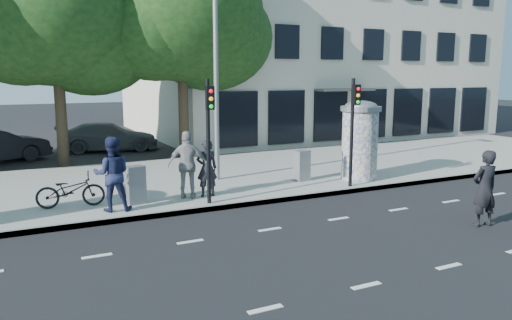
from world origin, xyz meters
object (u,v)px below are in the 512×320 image
street_lamp (216,39)px  man_road (485,188)px  ped_e (188,165)px  ad_column_right (360,138)px  bicycle (71,190)px  traffic_pole_near (209,128)px  traffic_pole_far (353,121)px  car_right (108,137)px  ped_b (207,168)px  ped_c (112,174)px  cabinet_left (135,185)px  cabinet_right (302,166)px

street_lamp → man_road: bearing=-61.3°
ped_e → man_road: bearing=159.8°
ad_column_right → bicycle: 9.32m
man_road → traffic_pole_near: bearing=-32.7°
traffic_pole_far → car_right: (-5.33, 12.20, -1.55)m
traffic_pole_near → ped_b: 1.52m
ped_c → bicycle: 1.38m
street_lamp → bicycle: 6.60m
traffic_pole_near → traffic_pole_far: size_ratio=1.00×
street_lamp → man_road: 9.16m
traffic_pole_far → ped_b: traffic_pole_far is taller
man_road → ped_e: bearing=-36.0°
car_right → cabinet_left: bearing=-177.1°
ped_b → bicycle: 3.75m
traffic_pole_far → ped_e: bearing=170.5°
ped_c → street_lamp: bearing=-135.8°
ad_column_right → street_lamp: bearing=156.3°
bicycle → cabinet_right: cabinet_right is taller
cabinet_left → cabinet_right: 5.70m
ped_e → car_right: bearing=-66.3°
man_road → car_right: 17.67m
cabinet_left → car_right: 11.36m
ped_c → ped_e: bearing=-156.8°
street_lamp → cabinet_right: bearing=-29.6°
street_lamp → ped_c: 5.87m
street_lamp → car_right: street_lamp is taller
street_lamp → ped_b: street_lamp is taller
ad_column_right → ped_e: size_ratio=1.37×
traffic_pole_far → car_right: traffic_pole_far is taller
ped_b → ped_e: 0.58m
traffic_pole_near → ped_e: bearing=111.0°
cabinet_right → ped_e: bearing=179.5°
ad_column_right → ped_e: bearing=-179.5°
street_lamp → ped_e: bearing=-131.0°
man_road → traffic_pole_far: bearing=-75.6°
traffic_pole_near → cabinet_right: size_ratio=3.34×
street_lamp → cabinet_left: street_lamp is taller
ped_c → car_right: (1.98, 11.74, -0.44)m
ped_b → ad_column_right: bearing=-170.9°
ped_b → cabinet_right: size_ratio=1.64×
traffic_pole_far → ped_e: traffic_pole_far is taller
ped_b → car_right: bearing=-77.8°
traffic_pole_far → cabinet_left: (-6.63, 0.91, -1.55)m
ped_e → street_lamp: bearing=-108.4°
ped_b → bicycle: bearing=0.8°
man_road → cabinet_right: man_road is taller
ped_c → cabinet_right: 6.46m
traffic_pole_near → cabinet_right: traffic_pole_near is taller
traffic_pole_near → street_lamp: bearing=63.8°
ad_column_right → traffic_pole_far: (-1.00, -0.91, 0.69)m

